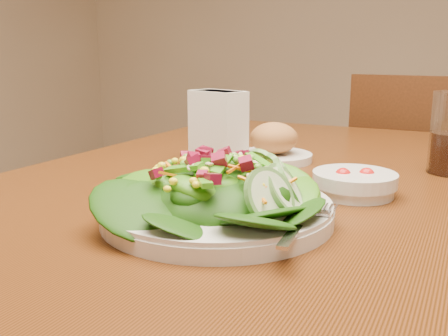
% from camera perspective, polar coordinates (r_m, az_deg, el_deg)
% --- Properties ---
extents(dining_table, '(0.90, 1.40, 0.75)m').
position_cam_1_polar(dining_table, '(0.88, 4.68, -7.93)').
color(dining_table, '#5A2A11').
rests_on(dining_table, ground_plane).
extents(chair_far, '(0.46, 0.46, 0.90)m').
position_cam_1_polar(chair_far, '(1.74, 21.25, -4.08)').
color(chair_far, '#431F0C').
rests_on(chair_far, ground_plane).
extents(salad_plate, '(0.30, 0.30, 0.09)m').
position_cam_1_polar(salad_plate, '(0.64, 0.01, -3.27)').
color(salad_plate, silver).
rests_on(salad_plate, dining_table).
extents(bread_plate, '(0.15, 0.15, 0.08)m').
position_cam_1_polar(bread_plate, '(1.00, 5.69, 2.60)').
color(bread_plate, silver).
rests_on(bread_plate, dining_table).
extents(tomato_bowl, '(0.13, 0.13, 0.04)m').
position_cam_1_polar(tomato_bowl, '(0.78, 14.67, -1.68)').
color(tomato_bowl, silver).
rests_on(tomato_bowl, dining_table).
extents(napkin_holder, '(0.12, 0.09, 0.14)m').
position_cam_1_polar(napkin_holder, '(0.97, -0.69, 4.90)').
color(napkin_holder, white).
rests_on(napkin_holder, dining_table).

